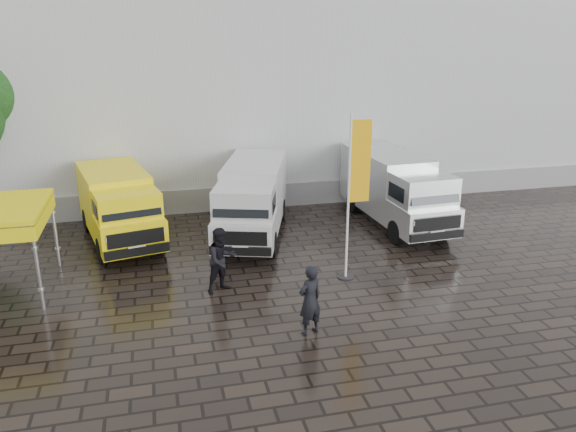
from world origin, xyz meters
name	(u,v)px	position (x,y,z in m)	size (l,w,h in m)	color
ground	(345,283)	(0.00, 0.00, 0.00)	(120.00, 120.00, 0.00)	black
exhibition_hall	(287,53)	(2.00, 16.00, 6.00)	(44.00, 16.00, 12.00)	silver
hall_plinth	(330,192)	(2.00, 7.95, 0.50)	(44.00, 0.15, 1.00)	gray
van_yellow	(119,209)	(-6.62, 5.14, 1.24)	(2.07, 5.37, 2.48)	yellow
van_white	(252,201)	(-1.96, 4.70, 1.30)	(2.00, 6.01, 2.60)	silver
van_silver	(395,191)	(3.59, 4.70, 1.33)	(2.05, 6.15, 2.67)	silver
flagpole	(355,189)	(0.34, 0.41, 2.80)	(0.88, 0.50, 5.01)	black
wheelie_bin	(441,188)	(7.03, 7.45, 0.47)	(0.57, 0.57, 0.95)	black
person_front	(310,300)	(-1.81, -2.52, 0.91)	(0.67, 0.44, 1.83)	black
person_tent	(222,260)	(-3.61, 0.39, 0.96)	(0.93, 0.72, 1.91)	black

